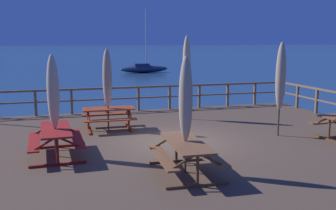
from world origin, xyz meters
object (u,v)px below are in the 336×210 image
at_px(picnic_table_front_left, 109,114).
at_px(patio_umbrella_tall_back_right, 187,67).
at_px(patio_umbrella_tall_mid_left, 281,77).
at_px(picnic_table_mid_right, 56,136).
at_px(patio_umbrella_tall_back_left, 107,79).
at_px(picnic_table_mid_centre, 186,150).
at_px(sailboat_distant, 144,68).
at_px(patio_umbrella_tall_mid_right, 53,92).
at_px(patio_umbrella_short_front, 186,100).

bearing_deg(picnic_table_front_left, patio_umbrella_tall_back_right, 16.65).
xyz_separation_m(patio_umbrella_tall_mid_left, patio_umbrella_tall_back_right, (-1.99, 3.43, 0.14)).
relative_size(picnic_table_mid_right, patio_umbrella_tall_back_left, 0.75).
bearing_deg(picnic_table_front_left, patio_umbrella_tall_mid_left, -25.46).
relative_size(picnic_table_mid_right, patio_umbrella_tall_back_right, 0.65).
distance_m(picnic_table_mid_centre, sailboat_distant, 38.48).
xyz_separation_m(patio_umbrella_tall_mid_left, sailboat_distant, (3.53, 35.15, -2.23)).
bearing_deg(patio_umbrella_tall_mid_left, sailboat_distant, 84.27).
xyz_separation_m(picnic_table_mid_centre, patio_umbrella_tall_mid_left, (4.08, 2.56, 1.37)).
relative_size(picnic_table_front_left, picnic_table_mid_right, 0.84).
height_order(picnic_table_mid_centre, patio_umbrella_tall_back_left, patio_umbrella_tall_back_left).
bearing_deg(picnic_table_mid_centre, patio_umbrella_tall_mid_right, 142.40).
bearing_deg(picnic_table_mid_centre, patio_umbrella_tall_mid_left, 32.09).
bearing_deg(sailboat_distant, picnic_table_front_left, -104.94).
bearing_deg(patio_umbrella_tall_back_left, picnic_table_front_left, 70.38).
xyz_separation_m(patio_umbrella_short_front, patio_umbrella_tall_back_right, (2.08, 5.92, 0.33)).
bearing_deg(patio_umbrella_short_front, picnic_table_mid_right, 142.54).
distance_m(patio_umbrella_short_front, patio_umbrella_tall_back_left, 5.02).
relative_size(picnic_table_mid_right, sailboat_distant, 0.28).
height_order(patio_umbrella_short_front, patio_umbrella_tall_back_right, patio_umbrella_tall_back_right).
relative_size(patio_umbrella_tall_mid_left, sailboat_distant, 0.39).
height_order(patio_umbrella_tall_mid_left, patio_umbrella_tall_back_right, patio_umbrella_tall_back_right).
distance_m(picnic_table_mid_right, patio_umbrella_short_front, 3.85).
distance_m(picnic_table_mid_centre, picnic_table_mid_right, 3.70).
height_order(picnic_table_mid_centre, patio_umbrella_tall_back_right, patio_umbrella_tall_back_right).
distance_m(patio_umbrella_short_front, patio_umbrella_tall_back_right, 6.29).
xyz_separation_m(picnic_table_mid_right, patio_umbrella_tall_mid_left, (6.98, 0.26, 1.37)).
bearing_deg(patio_umbrella_tall_mid_left, patio_umbrella_short_front, -148.56).
relative_size(picnic_table_mid_centre, patio_umbrella_tall_back_right, 0.66).
bearing_deg(patio_umbrella_tall_back_left, sailboat_distant, 75.04).
bearing_deg(picnic_table_mid_right, picnic_table_mid_centre, -38.39).
distance_m(picnic_table_mid_centre, patio_umbrella_tall_mid_left, 5.01).
distance_m(picnic_table_mid_right, sailboat_distant, 36.95).
bearing_deg(patio_umbrella_tall_back_right, picnic_table_front_left, -163.35).
relative_size(patio_umbrella_tall_back_right, sailboat_distant, 0.42).
height_order(patio_umbrella_short_front, patio_umbrella_tall_back_left, patio_umbrella_tall_back_left).
bearing_deg(picnic_table_mid_centre, picnic_table_front_left, 102.43).
bearing_deg(sailboat_distant, picnic_table_mid_right, -106.53).
xyz_separation_m(picnic_table_mid_centre, picnic_table_mid_right, (-2.90, 2.30, -0.00)).
relative_size(picnic_table_mid_centre, sailboat_distant, 0.28).
distance_m(picnic_table_mid_centre, patio_umbrella_tall_back_left, 5.23).
xyz_separation_m(picnic_table_front_left, patio_umbrella_tall_back_right, (3.20, 0.96, 1.52)).
distance_m(patio_umbrella_short_front, sailboat_distant, 38.45).
height_order(picnic_table_mid_centre, picnic_table_mid_right, same).
distance_m(picnic_table_mid_right, patio_umbrella_tall_mid_right, 1.18).
relative_size(patio_umbrella_tall_back_left, patio_umbrella_tall_mid_left, 0.93).
xyz_separation_m(picnic_table_front_left, patio_umbrella_short_front, (1.12, -4.96, 1.19)).
bearing_deg(sailboat_distant, patio_umbrella_tall_back_right, -99.87).
distance_m(patio_umbrella_short_front, patio_umbrella_tall_mid_right, 3.64).
height_order(picnic_table_mid_right, patio_umbrella_tall_back_right, patio_umbrella_tall_back_right).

